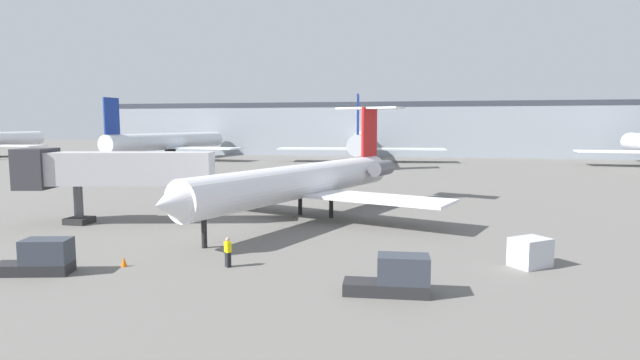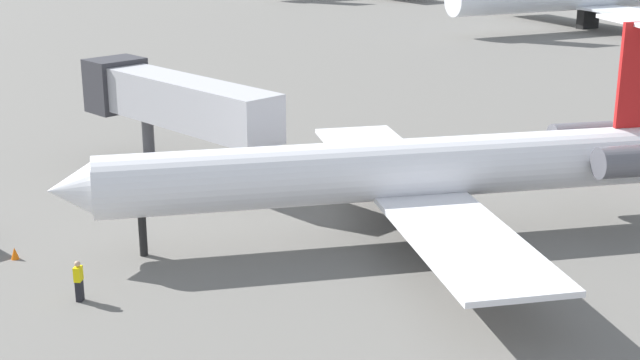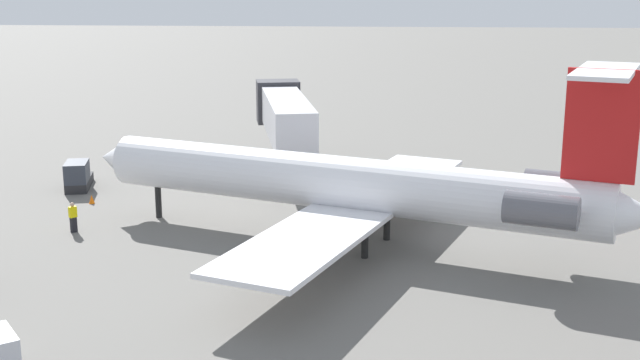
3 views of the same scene
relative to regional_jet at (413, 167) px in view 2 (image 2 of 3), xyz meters
The scene contains 5 objects.
ground_plane 5.09m from the regional_jet, behind, with size 400.00×400.00×0.10m, color #66635E.
regional_jet is the anchor object (origin of this frame).
jet_bridge 16.50m from the regional_jet, 159.91° to the right, with size 15.47×6.07×6.07m.
ground_crew_marshaller 15.81m from the regional_jet, 93.90° to the right, with size 0.47×0.46×1.69m.
traffic_cone_mid 18.28m from the regional_jet, 112.32° to the right, with size 0.36×0.36×0.55m.
Camera 2 is at (34.98, -24.96, 14.96)m, focal length 49.90 mm.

